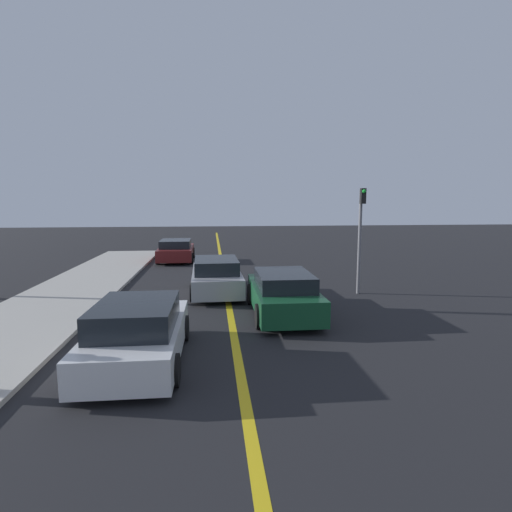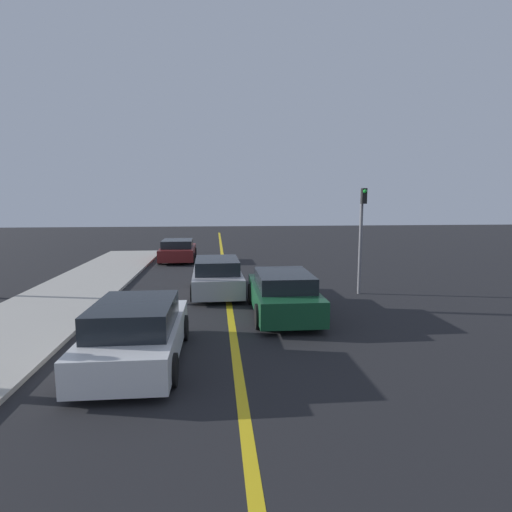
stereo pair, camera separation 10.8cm
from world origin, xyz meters
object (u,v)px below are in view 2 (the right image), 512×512
(car_ahead_center, at_px, (137,333))
(car_far_distant, at_px, (283,294))
(car_parked_left_lot, at_px, (217,276))
(traffic_light, at_px, (361,230))
(car_oncoming_far, at_px, (178,250))

(car_ahead_center, bearing_deg, car_far_distant, 41.95)
(car_parked_left_lot, bearing_deg, car_ahead_center, -106.25)
(car_parked_left_lot, bearing_deg, car_far_distant, -59.77)
(car_parked_left_lot, distance_m, traffic_light, 5.59)
(car_parked_left_lot, bearing_deg, traffic_light, -9.23)
(car_oncoming_far, height_order, traffic_light, traffic_light)
(car_oncoming_far, bearing_deg, car_parked_left_lot, -76.05)
(traffic_light, bearing_deg, car_far_distant, -143.36)
(car_far_distant, distance_m, car_parked_left_lot, 3.74)
(car_ahead_center, relative_size, car_oncoming_far, 0.99)
(car_far_distant, distance_m, traffic_light, 4.47)
(car_far_distant, distance_m, car_oncoming_far, 12.44)
(car_parked_left_lot, bearing_deg, car_oncoming_far, 103.38)
(car_ahead_center, height_order, traffic_light, traffic_light)
(car_ahead_center, xyz_separation_m, car_oncoming_far, (-0.49, 14.96, -0.04))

